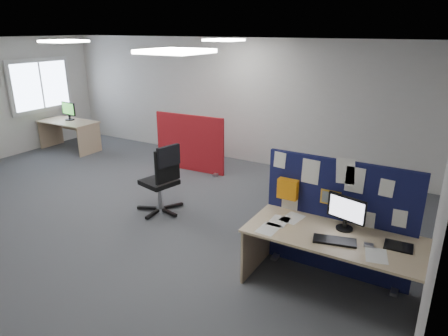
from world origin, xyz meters
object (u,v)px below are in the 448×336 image
at_px(main_desk, 337,246).
at_px(office_chair, 163,176).
at_px(monitor_main, 346,211).
at_px(red_divider, 190,143).
at_px(monitor_second, 69,110).
at_px(second_desk, 70,128).
at_px(navy_divider, 336,218).

bearing_deg(main_desk, office_chair, 168.28).
xyz_separation_m(monitor_main, red_divider, (-3.85, 2.43, -0.36)).
xyz_separation_m(red_divider, monitor_second, (-3.49, -0.17, 0.38)).
bearing_deg(monitor_second, second_desk, -50.07).
xyz_separation_m(navy_divider, monitor_main, (0.16, -0.21, 0.21)).
distance_m(navy_divider, red_divider, 4.31).
relative_size(main_desk, office_chair, 1.71).
xyz_separation_m(navy_divider, office_chair, (-2.83, 0.26, -0.08)).
height_order(main_desk, red_divider, red_divider).
distance_m(second_desk, monitor_second, 0.43).
height_order(monitor_main, red_divider, red_divider).
bearing_deg(office_chair, red_divider, 126.77).
relative_size(main_desk, second_desk, 1.35).
relative_size(monitor_second, office_chair, 0.42).
height_order(navy_divider, office_chair, navy_divider).
relative_size(navy_divider, monitor_second, 3.64).
distance_m(red_divider, monitor_second, 3.52).
distance_m(red_divider, second_desk, 3.46).
xyz_separation_m(red_divider, office_chair, (0.86, -1.96, 0.07)).
relative_size(main_desk, red_divider, 1.24).
relative_size(navy_divider, monitor_main, 3.98).
distance_m(main_desk, monitor_main, 0.41).
xyz_separation_m(monitor_main, second_desk, (-7.29, 2.20, -0.41)).
bearing_deg(monitor_second, main_desk, -12.68).
height_order(second_desk, office_chair, office_chair).
distance_m(navy_divider, monitor_second, 7.47).
xyz_separation_m(main_desk, office_chair, (-2.95, 0.61, 0.09)).
bearing_deg(monitor_second, navy_divider, -10.42).
bearing_deg(navy_divider, monitor_second, 164.06).
xyz_separation_m(monitor_second, office_chair, (4.35, -1.79, -0.31)).
height_order(monitor_main, second_desk, monitor_main).
height_order(monitor_main, office_chair, office_chair).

